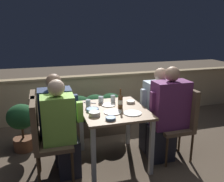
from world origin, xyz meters
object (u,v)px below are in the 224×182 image
(chair_right_far, at_px, (170,110))
(potted_plant, at_px, (22,123))
(chair_right_near, at_px, (181,117))
(person_purple_stripe, at_px, (167,115))
(person_navy_jumper, at_px, (59,120))
(beer_bottle, at_px, (120,101))
(chair_left_far, at_px, (42,124))
(chair_left_near, at_px, (44,134))
(person_green_blouse, at_px, (62,130))
(person_blue_shirt, at_px, (157,110))

(chair_right_far, distance_m, potted_plant, 2.16)
(chair_right_near, xyz_separation_m, person_purple_stripe, (-0.21, -0.00, 0.06))
(person_navy_jumper, relative_size, person_purple_stripe, 0.95)
(person_purple_stripe, bearing_deg, beer_bottle, 167.50)
(person_navy_jumper, bearing_deg, chair_left_far, 180.00)
(chair_left_near, bearing_deg, person_green_blouse, 0.00)
(chair_left_near, relative_size, beer_bottle, 3.83)
(beer_bottle, bearing_deg, chair_left_near, -171.74)
(person_navy_jumper, height_order, person_purple_stripe, person_purple_stripe)
(chair_left_far, relative_size, person_navy_jumper, 0.81)
(person_navy_jumper, bearing_deg, person_purple_stripe, -12.02)
(chair_left_far, xyz_separation_m, person_blue_shirt, (1.59, -0.01, 0.03))
(chair_left_far, height_order, beer_bottle, beer_bottle)
(chair_left_far, xyz_separation_m, beer_bottle, (0.98, -0.16, 0.27))
(chair_right_near, height_order, beer_bottle, beer_bottle)
(person_green_blouse, xyz_separation_m, chair_right_far, (1.57, 0.29, -0.03))
(chair_left_near, bearing_deg, beer_bottle, 8.26)
(chair_right_far, bearing_deg, person_blue_shirt, -180.00)
(person_green_blouse, distance_m, chair_right_near, 1.58)
(person_blue_shirt, bearing_deg, person_navy_jumper, 179.78)
(person_navy_jumper, height_order, person_blue_shirt, person_blue_shirt)
(person_navy_jumper, xyz_separation_m, chair_right_far, (1.59, -0.01, -0.03))
(person_purple_stripe, bearing_deg, person_blue_shirt, 91.42)
(person_blue_shirt, bearing_deg, potted_plant, 164.50)
(chair_left_far, height_order, person_purple_stripe, person_purple_stripe)
(person_blue_shirt, bearing_deg, person_green_blouse, -167.80)
(person_green_blouse, height_order, potted_plant, person_green_blouse)
(person_purple_stripe, xyz_separation_m, beer_bottle, (-0.61, 0.14, 0.21))
(beer_bottle, bearing_deg, chair_left_far, 170.79)
(chair_right_far, bearing_deg, potted_plant, 165.99)
(chair_left_far, height_order, chair_right_near, same)
(chair_left_near, distance_m, chair_left_far, 0.30)
(chair_right_near, distance_m, chair_right_far, 0.29)
(person_purple_stripe, relative_size, potted_plant, 1.83)
(chair_left_far, height_order, person_navy_jumper, person_navy_jumper)
(person_green_blouse, bearing_deg, chair_right_far, 10.61)
(potted_plant, bearing_deg, person_purple_stripe, -23.26)
(person_green_blouse, distance_m, person_navy_jumper, 0.30)
(chair_right_far, xyz_separation_m, person_blue_shirt, (-0.21, -0.00, 0.03))
(person_purple_stripe, bearing_deg, chair_right_near, 0.00)
(chair_left_near, distance_m, beer_bottle, 1.02)
(person_green_blouse, xyz_separation_m, chair_right_near, (1.58, 0.01, -0.03))
(person_green_blouse, xyz_separation_m, chair_left_far, (-0.22, 0.30, -0.03))
(chair_left_near, xyz_separation_m, chair_right_far, (1.78, 0.29, 0.00))
(chair_right_near, height_order, person_blue_shirt, person_blue_shirt)
(person_green_blouse, relative_size, person_purple_stripe, 0.94)
(person_green_blouse, distance_m, beer_bottle, 0.81)
(chair_right_far, relative_size, beer_bottle, 3.83)
(person_blue_shirt, height_order, beer_bottle, person_blue_shirt)
(chair_right_far, height_order, beer_bottle, beer_bottle)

